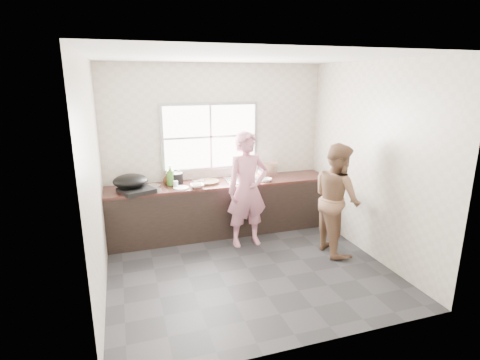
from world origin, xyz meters
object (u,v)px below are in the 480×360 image
object	(u,v)px
woman	(247,193)
bottle_brown_short	(168,179)
cutting_board	(208,182)
bottle_green	(170,175)
bottle_brown_tall	(179,176)
glass_jar	(176,184)
person_side	(337,199)
bowl_mince	(197,186)
bowl_held	(267,179)
pot_lid_right	(152,186)
wok	(130,181)
plate_food	(181,188)
burner	(136,190)
dish_rack	(265,168)
black_pot	(175,178)
pot_lid_left	(154,190)
bowl_crabs	(259,177)

from	to	relation	value
woman	bottle_brown_short	distance (m)	1.29
cutting_board	bottle_brown_short	xyz separation A→B (m)	(-0.60, 0.14, 0.07)
cutting_board	bottle_green	size ratio (longest dim) A/B	1.13
bottle_brown_tall	glass_jar	world-z (taller)	bottle_brown_tall
person_side	bowl_mince	distance (m)	2.07
bowl_held	bottle_green	xyz separation A→B (m)	(-1.50, 0.24, 0.13)
woman	pot_lid_right	distance (m)	1.48
bowl_held	wok	distance (m)	2.10
bottle_brown_tall	bottle_brown_short	distance (m)	0.20
glass_jar	pot_lid_right	size ratio (longest dim) A/B	0.41
bowl_mince	plate_food	world-z (taller)	bowl_mince
bottle_green	burner	size ratio (longest dim) A/B	0.75
dish_rack	pot_lid_right	distance (m)	1.89
wok	bowl_held	bearing A→B (deg)	-3.39
dish_rack	cutting_board	bearing A→B (deg)	-170.40
bowl_mince	bottle_brown_short	world-z (taller)	bottle_brown_short
person_side	bottle_green	world-z (taller)	person_side
black_pot	burner	xyz separation A→B (m)	(-0.61, -0.30, -0.06)
plate_food	dish_rack	world-z (taller)	dish_rack
glass_jar	pot_lid_left	size ratio (longest dim) A/B	0.45
person_side	wok	xyz separation A→B (m)	(-2.78, 1.09, 0.21)
wok	dish_rack	bearing A→B (deg)	6.14
bottle_brown_tall	bottle_green	bearing A→B (deg)	-129.43
bottle_green	bowl_crabs	bearing A→B (deg)	-1.13
bottle_green	wok	size ratio (longest dim) A/B	0.66
bowl_held	bottle_brown_short	distance (m)	1.57
person_side	plate_food	world-z (taller)	person_side
wok	black_pot	bearing A→B (deg)	15.61
person_side	glass_jar	bearing A→B (deg)	64.85
bowl_crabs	bowl_held	bearing A→B (deg)	-76.70
burner	dish_rack	world-z (taller)	dish_rack
bowl_held	glass_jar	size ratio (longest dim) A/B	2.09
burner	pot_lid_right	distance (m)	0.37
dish_rack	pot_lid_right	size ratio (longest dim) A/B	1.43
pot_lid_right	dish_rack	bearing A→B (deg)	2.09
plate_food	burner	distance (m)	0.65
plate_food	glass_jar	world-z (taller)	glass_jar
dish_rack	person_side	bearing A→B (deg)	-65.82
bowl_held	wok	world-z (taller)	wok
cutting_board	plate_food	bearing A→B (deg)	-159.03
bowl_mince	bottle_brown_tall	size ratio (longest dim) A/B	1.18
bottle_brown_short	wok	bearing A→B (deg)	-158.99
woman	black_pot	bearing A→B (deg)	142.65
wok	pot_lid_right	distance (m)	0.39
person_side	glass_jar	xyz separation A→B (m)	(-2.13, 1.08, 0.11)
burner	bottle_brown_tall	bearing A→B (deg)	30.83
person_side	black_pot	world-z (taller)	person_side
bowl_held	pot_lid_left	distance (m)	1.77
black_pot	dish_rack	world-z (taller)	dish_rack
bowl_held	bottle_green	size ratio (longest dim) A/B	0.64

